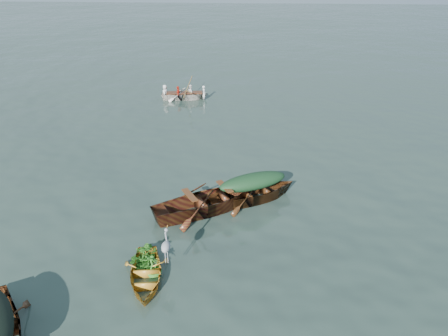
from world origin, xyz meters
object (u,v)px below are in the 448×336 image
object	(u,v)px
heron	(166,251)
green_tarp_boat	(252,201)
rowed_boat	(185,99)
yellow_dinghy	(146,280)
open_wooden_boat	(208,211)

from	to	relation	value
heron	green_tarp_boat	bearing A→B (deg)	51.59
heron	rowed_boat	bearing A→B (deg)	86.24
heron	yellow_dinghy	bearing A→B (deg)	-174.81
rowed_boat	yellow_dinghy	bearing A→B (deg)	177.91
yellow_dinghy	open_wooden_boat	world-z (taller)	open_wooden_boat
yellow_dinghy	open_wooden_boat	bearing A→B (deg)	59.54
open_wooden_boat	heron	distance (m)	3.40
yellow_dinghy	open_wooden_boat	distance (m)	3.59
yellow_dinghy	heron	size ratio (longest dim) A/B	2.96
open_wooden_boat	yellow_dinghy	bearing A→B (deg)	129.27
yellow_dinghy	green_tarp_boat	distance (m)	4.89
open_wooden_boat	green_tarp_boat	bearing A→B (deg)	-93.05
rowed_boat	heron	xyz separation A→B (m)	(1.90, -15.11, 0.81)
yellow_dinghy	green_tarp_boat	size ratio (longest dim) A/B	0.64
rowed_boat	open_wooden_boat	bearing A→B (deg)	-175.01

